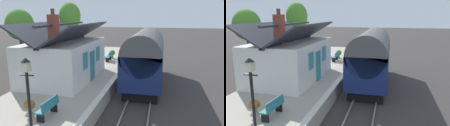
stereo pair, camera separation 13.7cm
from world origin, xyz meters
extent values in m
plane|color=#383330|center=(0.00, 0.00, 0.00)|extent=(160.00, 160.00, 0.00)
cube|color=#A39B8C|center=(0.00, 3.89, 0.45)|extent=(32.00, 5.78, 0.91)
cube|color=beige|center=(0.00, 1.18, 0.92)|extent=(32.00, 0.36, 0.02)
cube|color=gray|center=(0.00, -1.62, 0.07)|extent=(52.00, 0.08, 0.14)
cube|color=gray|center=(0.00, -0.18, 0.07)|extent=(52.00, 0.08, 0.14)
cube|color=black|center=(2.77, -0.90, 0.35)|extent=(8.14, 2.29, 0.70)
cube|color=navy|center=(2.77, -0.90, 1.85)|extent=(8.85, 2.70, 2.30)
cylinder|color=#515154|center=(2.77, -0.90, 3.00)|extent=(8.85, 2.65, 2.65)
cube|color=black|center=(2.77, 0.47, 2.14)|extent=(7.52, 0.03, 0.80)
cylinder|color=black|center=(5.42, -0.90, 0.35)|extent=(0.70, 2.16, 0.70)
cylinder|color=black|center=(0.11, -0.90, 0.35)|extent=(0.70, 2.16, 0.70)
cube|color=black|center=(7.21, -0.90, 2.25)|extent=(0.04, 2.16, 0.90)
cylinder|color=#F2EDCC|center=(7.23, -0.90, 1.27)|extent=(0.06, 0.24, 0.24)
cube|color=red|center=(7.27, -0.90, 0.82)|extent=(0.16, 2.56, 0.24)
cube|color=white|center=(-0.07, 4.69, 2.27)|extent=(6.87, 4.12, 2.73)
cube|color=#2D3038|center=(-0.07, 3.66, 4.24)|extent=(7.37, 2.32, 1.42)
cube|color=#2D3038|center=(-0.07, 5.72, 4.24)|extent=(7.37, 2.32, 1.42)
cylinder|color=#2D3038|center=(-0.07, 4.69, 4.85)|extent=(7.37, 0.16, 0.16)
cube|color=brown|center=(-1.50, 4.69, 4.58)|extent=(0.56, 0.56, 1.88)
cylinder|color=brown|center=(-1.50, 4.69, 5.70)|extent=(0.24, 0.24, 0.36)
cube|color=teal|center=(-0.02, 2.61, 1.96)|extent=(0.90, 0.06, 2.10)
cube|color=teal|center=(-1.42, 2.61, 2.61)|extent=(0.80, 0.05, 1.10)
cube|color=teal|center=(1.38, 2.61, 2.61)|extent=(0.80, 0.05, 1.10)
cube|color=#26727F|center=(-6.02, 2.83, 1.36)|extent=(1.42, 0.46, 0.06)
cube|color=#26727F|center=(-6.02, 2.65, 1.59)|extent=(1.40, 0.17, 0.40)
cube|color=black|center=(-6.57, 2.86, 1.13)|extent=(0.08, 0.36, 0.44)
cube|color=black|center=(-5.46, 2.81, 1.13)|extent=(0.08, 0.36, 0.44)
cube|color=#26727F|center=(6.56, 3.08, 1.36)|extent=(1.41, 0.45, 0.06)
cube|color=#26727F|center=(6.57, 2.90, 1.59)|extent=(1.40, 0.15, 0.40)
cube|color=black|center=(6.00, 3.06, 1.13)|extent=(0.07, 0.36, 0.44)
cube|color=black|center=(7.12, 3.10, 1.13)|extent=(0.07, 0.36, 0.44)
cube|color=#9E5138|center=(5.27, 6.12, 1.05)|extent=(0.73, 0.32, 0.28)
ellipsoid|color=#2D7233|center=(5.27, 6.12, 1.31)|extent=(0.66, 0.29, 0.29)
cone|color=gray|center=(-6.03, 3.74, 1.07)|extent=(0.51, 0.51, 0.32)
cylinder|color=gray|center=(-6.03, 3.74, 0.94)|extent=(0.28, 0.28, 0.06)
ellipsoid|color=olive|center=(-6.03, 3.74, 1.41)|extent=(0.53, 0.53, 0.46)
cone|color=#F05F5B|center=(-6.03, 3.74, 1.60)|extent=(0.13, 0.13, 0.21)
cone|color=gray|center=(10.15, 1.72, 1.09)|extent=(0.35, 0.35, 0.37)
cylinder|color=gray|center=(10.15, 1.72, 0.94)|extent=(0.19, 0.19, 0.06)
ellipsoid|color=#3D8438|center=(10.15, 1.72, 1.42)|extent=(0.40, 0.40, 0.43)
cone|color=#EA5F7A|center=(10.15, 1.72, 1.56)|extent=(0.09, 0.09, 0.16)
cylinder|color=#9E5138|center=(9.86, 5.59, 1.07)|extent=(0.37, 0.37, 0.33)
ellipsoid|color=#3D8438|center=(9.86, 5.59, 1.37)|extent=(0.40, 0.40, 0.44)
cone|color=#E6495A|center=(9.86, 5.59, 1.51)|extent=(0.09, 0.09, 0.16)
cone|color=#9E5138|center=(7.98, 3.03, 1.10)|extent=(0.42, 0.42, 0.38)
cylinder|color=#9E5138|center=(7.98, 3.03, 0.94)|extent=(0.23, 0.23, 0.06)
ellipsoid|color=#3D8438|center=(7.98, 3.03, 1.50)|extent=(0.61, 0.61, 0.61)
cylinder|color=black|center=(-8.32, 2.11, 2.32)|extent=(0.10, 0.10, 2.83)
cylinder|color=black|center=(-8.32, 2.11, 3.59)|extent=(0.05, 0.50, 0.05)
cube|color=beige|center=(-8.32, 2.11, 3.88)|extent=(0.24, 0.24, 0.32)
cone|color=black|center=(-8.32, 2.11, 4.10)|extent=(0.32, 0.32, 0.14)
cylinder|color=#4C3828|center=(12.02, 9.51, 2.06)|extent=(0.38, 0.38, 4.11)
ellipsoid|color=#4C8C2D|center=(12.02, 9.51, 5.31)|extent=(3.06, 2.67, 3.41)
cylinder|color=#4C3828|center=(9.72, 15.25, 1.47)|extent=(0.42, 0.42, 2.94)
ellipsoid|color=#4C8C2D|center=(9.72, 15.25, 4.28)|extent=(3.78, 3.26, 3.82)
camera|label=1|loc=(-14.34, -2.16, 5.53)|focal=34.85mm
camera|label=2|loc=(-14.31, -2.29, 5.53)|focal=34.85mm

